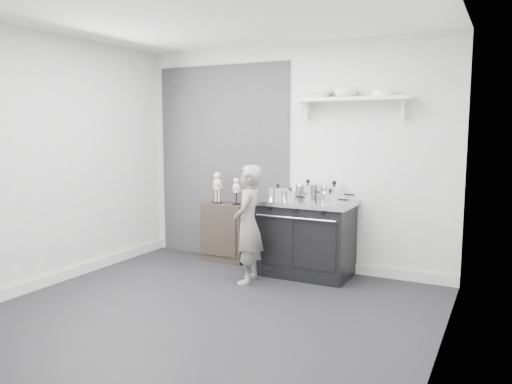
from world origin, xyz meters
The scene contains 16 objects.
ground centered at (0.00, 0.00, 0.00)m, with size 4.00×4.00×0.00m, color black.
room_shell centered at (-0.09, 0.15, 1.64)m, with size 4.02×3.62×2.71m.
wall_shelf centered at (0.80, 1.68, 2.01)m, with size 1.30×0.26×0.24m.
stove centered at (0.35, 1.48, 0.44)m, with size 1.10×0.68×0.88m.
side_cabinet centered at (-0.79, 1.61, 0.37)m, with size 0.57×0.33×0.74m, color black.
child centered at (-0.11, 0.92, 0.65)m, with size 0.48×0.31×1.30m, color slate.
pot_front_left centered at (0.03, 1.40, 0.95)m, with size 0.32×0.23×0.18m.
pot_back_left centered at (0.31, 1.62, 0.97)m, with size 0.38×0.29×0.23m.
pot_back_right centered at (0.65, 1.55, 0.97)m, with size 0.39×0.31×0.23m.
pot_front_right centered at (0.69, 1.32, 0.94)m, with size 0.31×0.23×0.17m.
pot_front_center centered at (0.21, 1.35, 0.94)m, with size 0.27×0.18×0.15m.
skeleton_full centered at (-0.92, 1.61, 0.97)m, with size 0.13×0.08×0.46m, color beige, non-canonical shape.
skeleton_torso centered at (-0.64, 1.61, 0.94)m, with size 0.11×0.07×0.39m, color beige, non-canonical shape.
bowl_large centered at (0.42, 1.67, 2.08)m, with size 0.30×0.30×0.07m, color white.
bowl_small centered at (0.73, 1.67, 2.08)m, with size 0.27×0.27×0.08m, color white.
plate_stack centered at (1.15, 1.67, 2.07)m, with size 0.24×0.24×0.06m, color white.
Camera 1 is at (2.41, -3.82, 1.70)m, focal length 35.00 mm.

